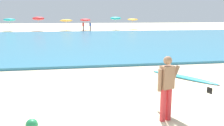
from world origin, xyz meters
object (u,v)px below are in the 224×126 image
at_px(beach_umbrella_5, 133,19).
at_px(beach_ball, 32,125).
at_px(surfer_with_board, 173,82).
at_px(beachgoer_near_row_mid, 83,26).
at_px(beach_umbrella_4, 116,18).
at_px(beach_umbrella_2, 66,20).
at_px(beachgoer_near_row_left, 90,26).
at_px(beach_umbrella_0, 9,20).
at_px(beach_umbrella_1, 38,18).
at_px(beach_umbrella_3, 85,20).

xyz_separation_m(beach_umbrella_5, beach_ball, (-13.29, -41.22, -1.76)).
distance_m(surfer_with_board, beachgoer_near_row_mid, 37.79).
height_order(beach_umbrella_5, beach_ball, beach_umbrella_5).
xyz_separation_m(beach_umbrella_4, beach_umbrella_5, (3.56, 0.80, -0.26)).
relative_size(beach_umbrella_2, beachgoer_near_row_left, 1.41).
xyz_separation_m(beach_umbrella_0, beach_umbrella_1, (4.89, -0.30, 0.21)).
bearing_deg(beach_umbrella_4, beachgoer_near_row_mid, -157.91).
bearing_deg(beach_umbrella_3, beach_umbrella_2, 175.00).
bearing_deg(beach_umbrella_1, beach_ball, -83.68).
distance_m(beach_umbrella_3, beach_ball, 39.37).
relative_size(beach_umbrella_1, beach_umbrella_3, 1.19).
xyz_separation_m(beach_umbrella_2, beach_umbrella_3, (3.42, -0.30, 0.09)).
relative_size(beach_umbrella_4, beachgoer_near_row_left, 1.57).
height_order(beach_umbrella_0, beach_umbrella_2, beach_umbrella_0).
bearing_deg(beachgoer_near_row_mid, beach_umbrella_0, 173.30).
bearing_deg(beach_umbrella_2, beach_umbrella_5, 7.92).
bearing_deg(beachgoer_near_row_left, beach_umbrella_2, 160.73).
bearing_deg(beachgoer_near_row_mid, surfer_with_board, -89.71).
height_order(beach_umbrella_2, beach_umbrella_5, beach_umbrella_5).
relative_size(beach_umbrella_3, beach_umbrella_4, 0.86).
relative_size(beach_umbrella_1, beachgoer_near_row_mid, 1.61).
height_order(beachgoer_near_row_left, beachgoer_near_row_mid, same).
distance_m(beach_umbrella_0, beach_umbrella_1, 4.91).
bearing_deg(beach_umbrella_0, surfer_with_board, -71.92).
xyz_separation_m(beach_umbrella_1, beach_umbrella_4, (14.06, 1.38, -0.01)).
bearing_deg(beach_umbrella_3, surfer_with_board, -90.41).
height_order(beach_umbrella_0, beachgoer_near_row_mid, beach_umbrella_0).
distance_m(beach_umbrella_1, beach_umbrella_5, 17.75).
relative_size(beach_umbrella_2, beach_umbrella_4, 0.90).
distance_m(surfer_with_board, beach_umbrella_5, 42.28).
height_order(surfer_with_board, beach_umbrella_0, beach_umbrella_0).
xyz_separation_m(beach_umbrella_1, beach_umbrella_3, (8.21, 0.10, -0.28)).
xyz_separation_m(beach_umbrella_0, beachgoer_near_row_left, (13.88, -1.38, -1.12)).
height_order(beach_umbrella_0, beach_umbrella_1, beach_umbrella_1).
height_order(beach_umbrella_5, beachgoer_near_row_left, beach_umbrella_5).
bearing_deg(beachgoer_near_row_left, beachgoer_near_row_mid, -174.99).
height_order(beach_umbrella_1, beach_umbrella_2, beach_umbrella_1).
distance_m(beach_umbrella_3, beachgoer_near_row_left, 1.75).
bearing_deg(beach_umbrella_5, beach_umbrella_4, -167.38).
bearing_deg(beach_umbrella_1, surfer_with_board, -78.50).
bearing_deg(beachgoer_near_row_mid, beach_umbrella_4, 22.09).
distance_m(beach_umbrella_0, beachgoer_near_row_mid, 12.77).
height_order(beach_umbrella_1, beach_ball, beach_umbrella_1).
relative_size(beach_umbrella_2, beachgoer_near_row_mid, 1.41).
bearing_deg(beach_umbrella_1, beach_umbrella_5, 7.06).
relative_size(beach_umbrella_0, beach_umbrella_5, 1.03).
xyz_separation_m(beach_umbrella_0, beach_umbrella_2, (9.68, 0.09, -0.16)).
height_order(beach_umbrella_0, beach_umbrella_5, beach_umbrella_0).
bearing_deg(beach_umbrella_0, beach_umbrella_3, -0.91).
xyz_separation_m(beach_umbrella_2, beach_ball, (-0.47, -39.44, -1.66)).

